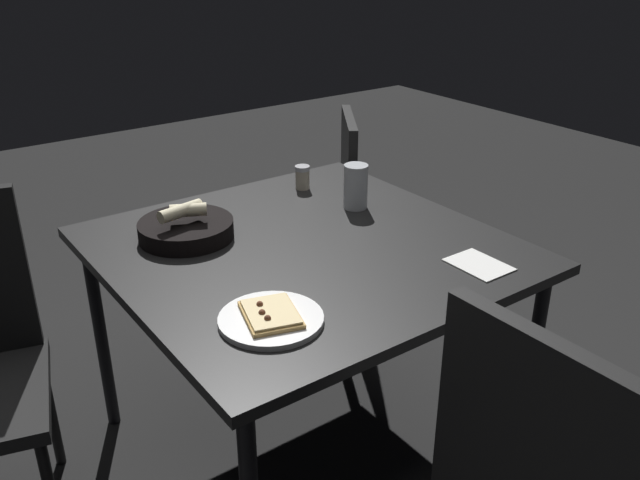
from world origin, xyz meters
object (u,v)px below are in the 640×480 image
dining_table (304,262)px  chair_near (320,200)px  pizza_plate (271,318)px  bread_basket (186,228)px  pepper_shaker (302,179)px  beer_glass (356,189)px

dining_table → chair_near: size_ratio=1.27×
pizza_plate → bread_basket: bearing=174.9°
bread_basket → pepper_shaker: bearing=105.6°
bread_basket → pepper_shaker: size_ratio=3.37×
pizza_plate → pepper_shaker: (-0.68, 0.55, 0.03)m
pepper_shaker → beer_glass: bearing=9.1°
bread_basket → pepper_shaker: 0.53m
beer_glass → pizza_plate: bearing=-53.8°
dining_table → bread_basket: size_ratio=3.89×
beer_glass → chair_near: size_ratio=0.17×
dining_table → pizza_plate: pizza_plate is taller
pizza_plate → pepper_shaker: pepper_shaker is taller
dining_table → pizza_plate: bearing=-45.2°
pizza_plate → dining_table: bearing=134.8°
dining_table → chair_near: chair_near is taller
pizza_plate → pepper_shaker: 0.87m
dining_table → pepper_shaker: (-0.38, 0.26, 0.09)m
chair_near → beer_glass: bearing=-26.2°
dining_table → bread_basket: bread_basket is taller
dining_table → pepper_shaker: 0.47m
pizza_plate → pepper_shaker: bearing=140.7°
dining_table → chair_near: bearing=141.4°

